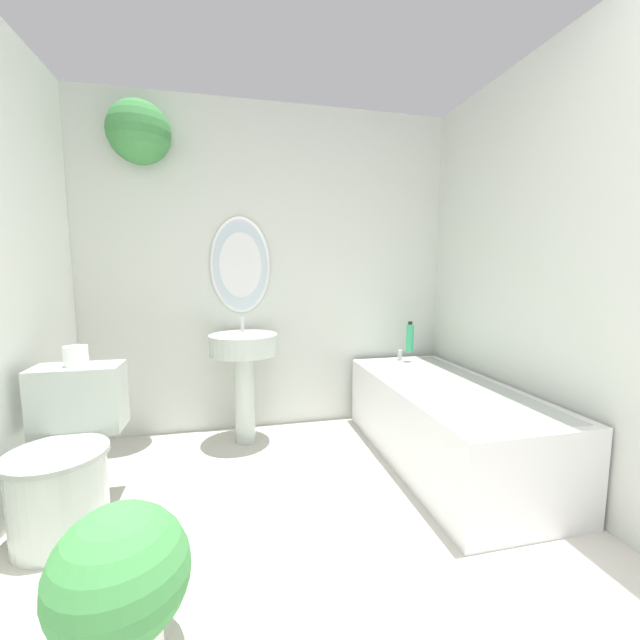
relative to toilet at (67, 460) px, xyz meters
name	(u,v)px	position (x,y,z in m)	size (l,w,h in m)	color
wall_back	(257,254)	(0.96, 1.03, 1.00)	(2.82, 0.39, 2.40)	silver
wall_right	(585,270)	(2.46, -0.35, 0.88)	(0.06, 2.85, 2.40)	silver
toilet	(67,460)	(0.00, 0.00, 0.00)	(0.42, 0.62, 0.72)	#B2BCB2
pedestal_sink	(244,360)	(0.84, 0.74, 0.27)	(0.46, 0.46, 0.87)	#B2BCB2
bathtub	(445,421)	(2.05, 0.18, -0.06)	(0.72, 1.57, 0.58)	silver
shampoo_bottle	(410,338)	(2.10, 0.80, 0.37)	(0.06, 0.06, 0.24)	#38B275
potted_plant	(121,580)	(0.42, -0.78, -0.04)	(0.41, 0.41, 0.50)	silver
bath_mat	(251,492)	(0.84, 0.07, -0.31)	(0.56, 0.42, 0.02)	silver
toilet_paper_roll	(76,356)	(0.00, 0.20, 0.45)	(0.11, 0.11, 0.10)	white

